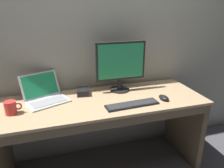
# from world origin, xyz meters

# --- Properties ---
(ground_plane) EXTENTS (14.00, 14.00, 0.00)m
(ground_plane) POSITION_xyz_m (0.00, 0.00, 0.00)
(ground_plane) COLOR #4C4C51
(desk) EXTENTS (1.81, 0.65, 0.75)m
(desk) POSITION_xyz_m (0.00, -0.01, 0.51)
(desk) COLOR tan
(desk) RESTS_ON ground
(laptop_silver) EXTENTS (0.42, 0.41, 0.22)m
(laptop_silver) POSITION_xyz_m (-0.48, 0.13, 0.79)
(laptop_silver) COLOR silver
(laptop_silver) RESTS_ON desk
(external_monitor) EXTENTS (0.47, 0.19, 0.48)m
(external_monitor) POSITION_xyz_m (0.22, 0.16, 1.01)
(external_monitor) COLOR black
(external_monitor) RESTS_ON desk
(wired_keyboard) EXTENTS (0.46, 0.14, 0.02)m
(wired_keyboard) POSITION_xyz_m (0.21, -0.18, 0.75)
(wired_keyboard) COLOR black
(wired_keyboard) RESTS_ON desk
(computer_mouse) EXTENTS (0.08, 0.12, 0.04)m
(computer_mouse) POSITION_xyz_m (0.51, -0.15, 0.77)
(computer_mouse) COLOR black
(computer_mouse) RESTS_ON desk
(external_drive_box) EXTENTS (0.12, 0.14, 0.06)m
(external_drive_box) POSITION_xyz_m (-0.14, 0.17, 0.77)
(external_drive_box) COLOR black
(external_drive_box) RESTS_ON desk
(coffee_mug) EXTENTS (0.13, 0.09, 0.10)m
(coffee_mug) POSITION_xyz_m (-0.73, -0.05, 0.80)
(coffee_mug) COLOR red
(coffee_mug) RESTS_ON desk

